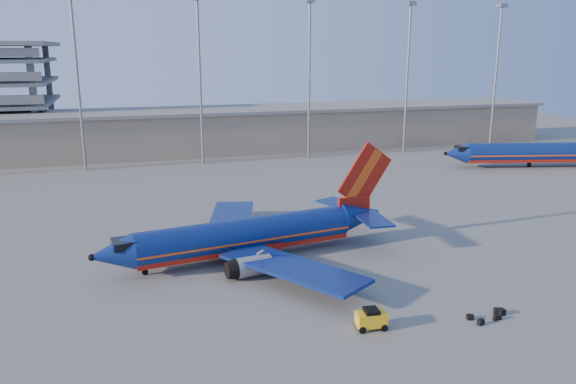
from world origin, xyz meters
The scene contains 7 objects.
ground centered at (0.00, 0.00, 0.00)m, with size 220.00×220.00×0.00m, color slate.
terminal_building centered at (10.00, 58.00, 4.32)m, with size 122.00×16.00×8.50m.
light_mast_row centered at (5.00, 46.00, 17.55)m, with size 101.60×1.60×28.65m.
aircraft_main centered at (-6.99, -2.30, 2.27)m, with size 31.25×29.84×10.63m.
aircraft_second centered at (50.04, 26.54, 2.56)m, with size 32.46×14.65×11.16m.
baggage_tug centered at (-1.95, -19.15, 0.82)m, with size 2.31×1.53×1.58m.
luggage_pile centered at (7.61, -20.21, 0.22)m, with size 3.31×1.63×0.50m.
Camera 1 is at (-18.45, -53.45, 20.01)m, focal length 35.00 mm.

